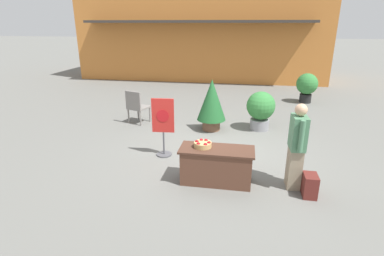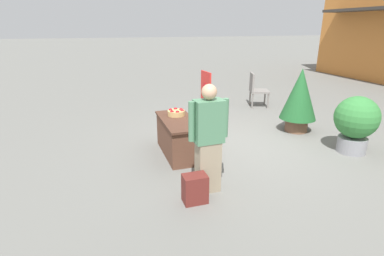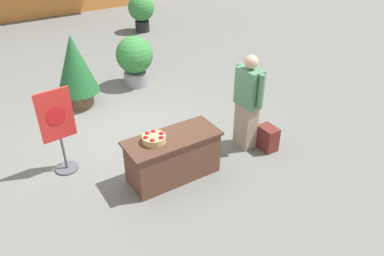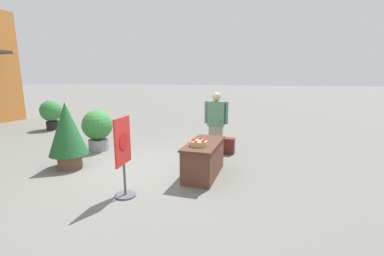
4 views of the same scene
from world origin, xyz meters
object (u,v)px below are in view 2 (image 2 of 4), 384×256
object	(u,v)px
patio_chair	(256,88)
potted_plant_near_left	(356,121)
person_visitor	(208,139)
backpack	(195,189)
poster_board	(206,99)
potted_plant_near_right	(300,97)
display_table	(179,137)
apple_basket	(176,113)

from	to	relation	value
patio_chair	potted_plant_near_left	distance (m)	3.74
person_visitor	backpack	world-z (taller)	person_visitor
person_visitor	poster_board	xyz separation A→B (m)	(-2.80, 0.98, -0.10)
poster_board	potted_plant_near_right	bearing A→B (deg)	150.82
display_table	poster_board	xyz separation A→B (m)	(-1.34, 1.04, 0.38)
backpack	display_table	bearing A→B (deg)	172.58
backpack	potted_plant_near_right	world-z (taller)	potted_plant_near_right
apple_basket	potted_plant_near_left	bearing A→B (deg)	69.53
poster_board	person_visitor	bearing A→B (deg)	65.75
apple_basket	patio_chair	bearing A→B (deg)	128.32
poster_board	backpack	bearing A→B (deg)	62.52
apple_basket	person_visitor	world-z (taller)	person_visitor
potted_plant_near_left	poster_board	bearing A→B (deg)	-135.25
patio_chair	potted_plant_near_left	size ratio (longest dim) A/B	0.92
poster_board	apple_basket	bearing A→B (deg)	41.61
potted_plant_near_right	apple_basket	bearing A→B (deg)	-86.67
apple_basket	potted_plant_near_left	size ratio (longest dim) A/B	0.30
apple_basket	person_visitor	xyz separation A→B (m)	(1.73, 0.03, 0.07)
apple_basket	poster_board	world-z (taller)	poster_board
apple_basket	poster_board	distance (m)	1.47
potted_plant_near_right	potted_plant_near_left	distance (m)	1.44
backpack	poster_board	distance (m)	3.35
poster_board	potted_plant_near_left	world-z (taller)	poster_board
apple_basket	backpack	distance (m)	2.08
person_visitor	potted_plant_near_left	world-z (taller)	person_visitor
poster_board	patio_chair	world-z (taller)	poster_board
person_visitor	patio_chair	xyz separation A→B (m)	(-4.25, 3.15, -0.25)
apple_basket	potted_plant_near_right	size ratio (longest dim) A/B	0.23
display_table	backpack	xyz separation A→B (m)	(1.71, -0.22, -0.15)
apple_basket	potted_plant_near_left	distance (m)	3.50
backpack	potted_plant_near_left	xyz separation A→B (m)	(-0.77, 3.53, 0.43)
apple_basket	poster_board	size ratio (longest dim) A/B	0.25
backpack	potted_plant_near_left	world-z (taller)	potted_plant_near_left
patio_chair	potted_plant_near_right	xyz separation A→B (m)	(2.34, -0.19, 0.25)
apple_basket	patio_chair	world-z (taller)	patio_chair
potted_plant_near_right	poster_board	bearing A→B (deg)	-114.21
potted_plant_near_left	display_table	bearing A→B (deg)	-105.91
display_table	patio_chair	size ratio (longest dim) A/B	1.38
backpack	potted_plant_near_right	bearing A→B (deg)	123.67
potted_plant_near_right	potted_plant_near_left	size ratio (longest dim) A/B	1.32
display_table	potted_plant_near_left	xyz separation A→B (m)	(0.94, 3.31, 0.28)
person_visitor	potted_plant_near_right	bearing A→B (deg)	-59.71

